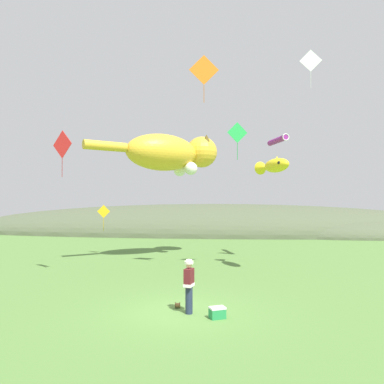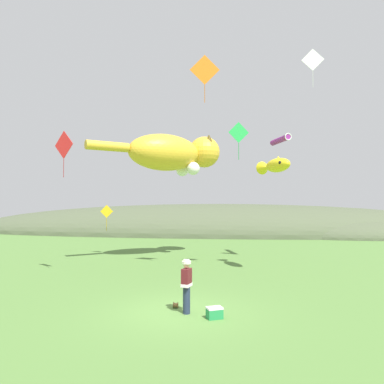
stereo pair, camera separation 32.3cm
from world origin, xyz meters
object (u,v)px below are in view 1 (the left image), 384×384
Objects in this scene: kite_diamond_green at (237,133)px; kite_diamond_red at (62,145)px; kite_fish_windsock at (273,166)px; kite_diamond_orange at (204,70)px; kite_tube_streamer at (278,140)px; kite_diamond_white at (311,61)px; picnic_cooler at (217,313)px; kite_diamond_gold at (104,212)px; kite_spool at (178,305)px; kite_giant_cat at (171,153)px; festival_attendant at (189,285)px.

kite_diamond_green is 8.92m from kite_diamond_red.
kite_fish_windsock is 6.01m from kite_diamond_orange.
kite_diamond_red is at bearing -150.33° from kite_tube_streamer.
kite_tube_streamer is 5.03m from kite_diamond_white.
kite_tube_streamer is at bearing 50.61° from kite_diamond_orange.
kite_diamond_gold reaches higher than picnic_cooler.
kite_diamond_white is (5.75, 2.42, 1.19)m from kite_diamond_orange.
picnic_cooler is 12.02m from kite_diamond_orange.
kite_spool is at bearing -96.27° from kite_diamond_orange.
kite_diamond_white is at bearing -18.28° from kite_diamond_gold.
picnic_cooler is 0.26× the size of kite_diamond_red.
kite_giant_cat is 3.15× the size of kite_tube_streamer.
picnic_cooler is at bearing -118.96° from kite_diamond_white.
picnic_cooler is 0.28× the size of kite_diamond_white.
kite_giant_cat is at bearing 105.00° from picnic_cooler.
festival_attendant reaches higher than picnic_cooler.
kite_diamond_white is (5.89, 8.52, 10.48)m from festival_attendant.
kite_diamond_red is (-11.14, -6.35, -1.10)m from kite_tube_streamer.
kite_diamond_orange is (-3.54, -1.22, 4.70)m from kite_fish_windsock.
kite_diamond_green is 5.84m from kite_diamond_white.
kite_diamond_green is (1.69, 1.48, -2.91)m from kite_diamond_orange.
festival_attendant is 13.89m from kite_tube_streamer.
kite_diamond_green is 11.33m from kite_diamond_gold.
kite_giant_cat is at bearing 57.65° from kite_diamond_red.
kite_diamond_white reaches higher than picnic_cooler.
kite_diamond_orange is (-4.33, -5.27, 2.71)m from kite_tube_streamer.
kite_diamond_orange is 12.34m from kite_diamond_gold.
kite_diamond_orange is 7.87m from kite_diamond_red.
kite_tube_streamer is (4.93, 10.77, 7.45)m from kite_spool.
kite_giant_cat is 9.99m from kite_diamond_white.
festival_attendant is at bearing -78.80° from kite_giant_cat.
kite_diamond_white is (8.24, -3.32, 4.58)m from kite_giant_cat.
kite_diamond_white is at bearing 28.51° from kite_fish_windsock.
kite_tube_streamer reaches higher than festival_attendant.
kite_tube_streamer is at bearing -7.20° from kite_diamond_gold.
kite_diamond_orange is at bearing 83.73° from kite_spool.
kite_diamond_red is at bearing -86.06° from kite_diamond_gold.
kite_tube_streamer is 7.34m from kite_diamond_orange.
kite_fish_windsock is at bearing -101.09° from kite_tube_streamer.
kite_diamond_red is at bearing -122.35° from kite_giant_cat.
kite_diamond_white is 0.93× the size of kite_diamond_red.
kite_spool is 0.09× the size of kite_diamond_white.
kite_tube_streamer is 4.62m from kite_diamond_green.
kite_tube_streamer is 12.62m from kite_diamond_gold.
kite_diamond_white is 13.95m from kite_diamond_red.
kite_spool is (-0.46, 0.60, -0.85)m from festival_attendant.
kite_diamond_white is (4.95, 8.95, 11.26)m from picnic_cooler.
kite_diamond_green is (4.18, -4.26, 0.49)m from kite_giant_cat.
kite_fish_windsock reaches higher than kite_spool.
kite_tube_streamer is 1.16× the size of kite_diamond_white.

